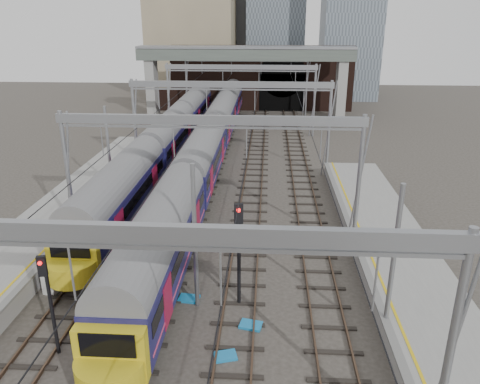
# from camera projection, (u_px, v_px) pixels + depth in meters

# --- Properties ---
(ground) EXTENTS (160.00, 160.00, 0.00)m
(ground) POSITION_uv_depth(u_px,v_px,m) (191.00, 332.00, 20.21)
(ground) COLOR #38332D
(ground) RESTS_ON ground
(platform_right) EXTENTS (4.32, 47.00, 1.12)m
(platform_right) POSITION_uv_depth(u_px,v_px,m) (445.00, 355.00, 18.02)
(platform_right) COLOR gray
(platform_right) RESTS_ON ground
(tracks) EXTENTS (14.40, 80.00, 0.22)m
(tracks) POSITION_uv_depth(u_px,v_px,m) (224.00, 203.00, 34.22)
(tracks) COLOR #4C3828
(tracks) RESTS_ON ground
(overhead_line) EXTENTS (16.80, 80.00, 8.00)m
(overhead_line) POSITION_uv_depth(u_px,v_px,m) (230.00, 98.00, 37.98)
(overhead_line) COLOR gray
(overhead_line) RESTS_ON ground
(retaining_wall) EXTENTS (28.00, 2.75, 9.00)m
(retaining_wall) POSITION_uv_depth(u_px,v_px,m) (257.00, 79.00, 67.13)
(retaining_wall) COLOR black
(retaining_wall) RESTS_ON ground
(overbridge) EXTENTS (28.00, 3.00, 9.25)m
(overbridge) POSITION_uv_depth(u_px,v_px,m) (245.00, 62.00, 60.63)
(overbridge) COLOR gray
(overbridge) RESTS_ON ground
(train_main) EXTENTS (2.57, 59.53, 4.50)m
(train_main) POSITION_uv_depth(u_px,v_px,m) (213.00, 137.00, 43.36)
(train_main) COLOR black
(train_main) RESTS_ON ground
(train_second) EXTENTS (2.58, 44.80, 4.51)m
(train_second) POSITION_uv_depth(u_px,v_px,m) (168.00, 138.00, 42.88)
(train_second) COLOR black
(train_second) RESTS_ON ground
(signal_near_left) EXTENTS (0.35, 0.45, 4.50)m
(signal_near_left) POSITION_uv_depth(u_px,v_px,m) (48.00, 293.00, 17.90)
(signal_near_left) COLOR black
(signal_near_left) RESTS_ON ground
(signal_near_centre) EXTENTS (0.41, 0.48, 5.19)m
(signal_near_centre) POSITION_uv_depth(u_px,v_px,m) (239.00, 243.00, 21.01)
(signal_near_centre) COLOR black
(signal_near_centre) RESTS_ON ground
(relay_cabinet) EXTENTS (0.72, 0.64, 1.27)m
(relay_cabinet) POSITION_uv_depth(u_px,v_px,m) (50.00, 282.00, 22.85)
(relay_cabinet) COLOR silver
(relay_cabinet) RESTS_ON ground
(equip_cover_a) EXTENTS (1.04, 0.79, 0.11)m
(equip_cover_a) POSITION_uv_depth(u_px,v_px,m) (189.00, 298.00, 22.50)
(equip_cover_a) COLOR #187AB9
(equip_cover_a) RESTS_ON ground
(equip_cover_b) EXTENTS (1.08, 0.87, 0.11)m
(equip_cover_b) POSITION_uv_depth(u_px,v_px,m) (251.00, 325.00, 20.57)
(equip_cover_b) COLOR #187AB9
(equip_cover_b) RESTS_ON ground
(equip_cover_c) EXTENTS (1.03, 0.86, 0.10)m
(equip_cover_c) POSITION_uv_depth(u_px,v_px,m) (225.00, 356.00, 18.70)
(equip_cover_c) COLOR #187AB9
(equip_cover_c) RESTS_ON ground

